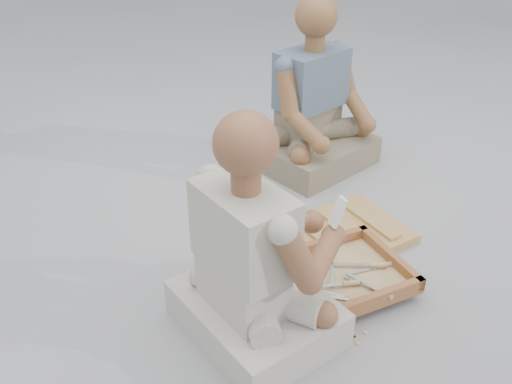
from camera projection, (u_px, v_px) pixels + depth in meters
name	position (u px, v px, depth m)	size (l,w,h in m)	color
ground	(295.00, 263.00, 2.55)	(60.00, 60.00, 0.00)	#9E9FA3
carved_panel	(334.00, 237.00, 2.68)	(0.67, 0.45, 0.04)	olive
tool_tray	(339.00, 276.00, 2.37)	(0.54, 0.43, 0.07)	brown
chisel_0	(380.00, 291.00, 2.26)	(0.09, 0.21, 0.02)	silver
chisel_1	(381.00, 290.00, 2.27)	(0.13, 0.20, 0.02)	silver
chisel_2	(381.00, 266.00, 2.41)	(0.22, 0.04, 0.02)	silver
chisel_3	(352.00, 300.00, 2.23)	(0.18, 0.15, 0.02)	silver
chisel_4	(333.00, 262.00, 2.44)	(0.14, 0.19, 0.02)	silver
chisel_5	(347.00, 297.00, 2.25)	(0.16, 0.17, 0.02)	silver
chisel_6	(373.00, 265.00, 2.40)	(0.20, 0.12, 0.02)	silver
chisel_7	(346.00, 284.00, 2.30)	(0.22, 0.08, 0.02)	silver
chisel_8	(303.00, 258.00, 2.44)	(0.11, 0.21, 0.02)	silver
wood_chip_0	(285.00, 333.00, 2.18)	(0.02, 0.01, 0.00)	tan
wood_chip_1	(313.00, 304.00, 2.32)	(0.02, 0.01, 0.00)	tan
wood_chip_2	(366.00, 283.00, 2.43)	(0.02, 0.01, 0.00)	tan
wood_chip_3	(366.00, 333.00, 2.18)	(0.02, 0.01, 0.00)	tan
wood_chip_4	(395.00, 267.00, 2.52)	(0.02, 0.01, 0.00)	tan
wood_chip_5	(359.00, 343.00, 2.13)	(0.02, 0.01, 0.00)	tan
wood_chip_6	(354.00, 338.00, 2.16)	(0.02, 0.01, 0.00)	tan
wood_chip_7	(386.00, 303.00, 2.32)	(0.02, 0.01, 0.00)	tan
wood_chip_8	(346.00, 305.00, 2.31)	(0.02, 0.01, 0.00)	tan
wood_chip_9	(291.00, 290.00, 2.39)	(0.02, 0.01, 0.00)	tan
wood_chip_10	(354.00, 336.00, 2.17)	(0.02, 0.01, 0.00)	tan
wood_chip_11	(378.00, 271.00, 2.50)	(0.02, 0.01, 0.00)	tan
wood_chip_12	(343.00, 302.00, 2.33)	(0.02, 0.01, 0.00)	tan
wood_chip_13	(308.00, 347.00, 2.12)	(0.02, 0.01, 0.00)	tan
wood_chip_14	(296.00, 239.00, 2.71)	(0.02, 0.01, 0.00)	tan
wood_chip_15	(272.00, 305.00, 2.31)	(0.02, 0.01, 0.00)	tan
craftsman	(255.00, 265.00, 2.05)	(0.66, 0.66, 0.91)	#B9B4AB
companion	(315.00, 113.00, 3.20)	(0.73, 0.65, 0.96)	gray
mobile_phone	(338.00, 212.00, 2.11)	(0.06, 0.05, 0.12)	white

